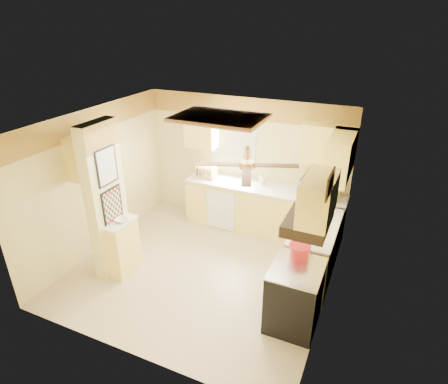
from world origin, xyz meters
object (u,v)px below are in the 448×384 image
at_px(bowl, 122,220).
at_px(kettle, 313,234).
at_px(dutch_oven, 300,251).
at_px(stove, 294,296).
at_px(microwave, 317,189).

distance_m(bowl, kettle, 2.90).
distance_m(dutch_oven, kettle, 0.44).
height_order(stove, bowl, bowl).
bearing_deg(dutch_oven, stove, -81.11).
height_order(bowl, kettle, kettle).
relative_size(dutch_oven, kettle, 1.24).
xyz_separation_m(microwave, bowl, (-2.58, -2.11, -0.14)).
height_order(microwave, kettle, microwave).
bearing_deg(bowl, microwave, 39.23).
height_order(stove, kettle, kettle).
height_order(stove, dutch_oven, dutch_oven).
bearing_deg(kettle, dutch_oven, -101.17).
relative_size(bowl, kettle, 0.84).
bearing_deg(microwave, stove, 98.75).
xyz_separation_m(stove, microwave, (-0.19, 2.12, 0.64)).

